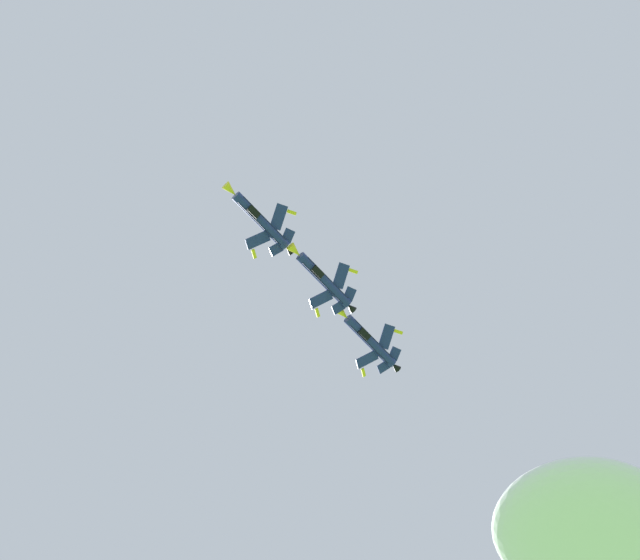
{
  "coord_description": "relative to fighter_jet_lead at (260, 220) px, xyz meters",
  "views": [
    {
      "loc": [
        0.15,
        -0.13,
        1.93
      ],
      "look_at": [
        25.76,
        58.71,
        133.38
      ],
      "focal_mm": 48.99,
      "sensor_mm": 36.0,
      "label": 1
    }
  ],
  "objects": [
    {
      "name": "fighter_jet_lead",
      "position": [
        0.0,
        0.0,
        0.0
      ],
      "size": [
        15.03,
        9.9,
        5.42
      ],
      "rotation": [
        0.0,
        0.52,
        2.01
      ],
      "color": "navy"
    },
    {
      "name": "cloud_high_distant",
      "position": [
        148.73,
        95.56,
        90.0
      ],
      "size": [
        65.12,
        56.63,
        22.46
      ],
      "primitive_type": "ellipsoid",
      "color": "white"
    },
    {
      "name": "fighter_jet_left_wing",
      "position": [
        13.39,
        4.88,
        -2.02
      ],
      "size": [
        15.03,
        9.85,
        5.48
      ],
      "rotation": [
        0.0,
        0.55,
        2.01
      ],
      "color": "navy"
    },
    {
      "name": "fighter_jet_right_wing",
      "position": [
        25.41,
        12.48,
        -1.92
      ],
      "size": [
        15.03,
        9.95,
        5.37
      ],
      "rotation": [
        0.0,
        0.51,
        2.01
      ],
      "color": "navy"
    }
  ]
}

